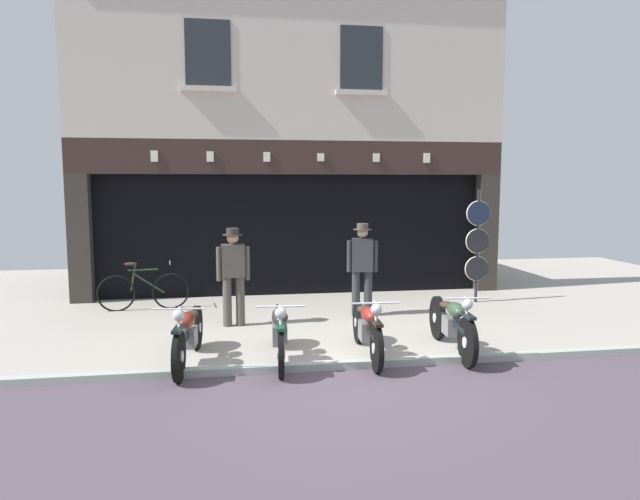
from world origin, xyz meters
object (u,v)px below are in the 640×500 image
Objects in this scene: motorcycle_left at (188,334)px; advert_board_near at (185,214)px; shopkeeper_center at (362,265)px; tyre_sign_pole at (478,242)px; motorcycle_center_right at (452,323)px; salesman_left at (233,272)px; motorcycle_center_left at (280,331)px; motorcycle_center at (367,327)px; leaning_bicycle at (143,290)px.

advert_board_near is at bearing -80.16° from motorcycle_left.
tyre_sign_pole is (2.58, 0.83, 0.30)m from shopkeeper_center.
shopkeeper_center is at bearing -68.81° from motorcycle_center_right.
salesman_left is at bearing -166.08° from tyre_sign_pole.
advert_board_near is at bearing -68.33° from motorcycle_center_left.
tyre_sign_pole is at bearing -14.69° from advert_board_near.
motorcycle_center is at bearing -174.86° from motorcycle_left.
advert_board_near reaches higher than salesman_left.
shopkeeper_center reaches higher than motorcycle_center_left.
salesman_left reaches higher than motorcycle_center_left.
motorcycle_center_left is 2.48m from motorcycle_center_right.
advert_board_near is (-0.95, 2.75, 0.84)m from salesman_left.
tyre_sign_pole is at bearing -143.28° from motorcycle_left.
tyre_sign_pole is (3.09, 3.32, 0.82)m from motorcycle_center.
tyre_sign_pole is at bearing -138.24° from motorcycle_center_left.
motorcycle_center is at bearing -133.02° from tyre_sign_pole.
advert_board_near reaches higher than motorcycle_center_right.
shopkeeper_center is 0.74× the size of tyre_sign_pole.
motorcycle_center_right is (3.70, -0.03, 0.01)m from motorcycle_left.
motorcycle_center is (1.23, 0.01, -0.00)m from motorcycle_center_left.
salesman_left is at bearing -71.00° from advert_board_near.
shopkeeper_center is at bearing 68.21° from leaning_bicycle.
tyre_sign_pole is at bearing -168.83° from salesman_left.
motorcycle_center is 1.23× the size of salesman_left.
leaning_bicycle is at bearing -67.60° from motorcycle_left.
salesman_left is 5.06m from tyre_sign_pole.
motorcycle_left is 2.45m from motorcycle_center.
tyre_sign_pole reaches higher than leaning_bicycle.
salesman_left is at bearing -70.31° from motorcycle_center_left.
motorcycle_left is 0.99× the size of motorcycle_center_right.
motorcycle_center_right is 0.91× the size of tyre_sign_pole.
shopkeeper_center is 4.22m from leaning_bicycle.
motorcycle_center_left is at bearing -72.50° from advert_board_near.
advert_board_near is at bearing -56.90° from motorcycle_center.
shopkeeper_center is 0.99× the size of leaning_bicycle.
motorcycle_center is 1.25m from motorcycle_center_right.
advert_board_near is (-1.53, 4.86, 1.34)m from motorcycle_center_left.
salesman_left is at bearing -101.08° from motorcycle_left.
advert_board_near is at bearing 142.49° from leaning_bicycle.
motorcycle_center_right reaches higher than leaning_bicycle.
leaning_bicycle is (-6.60, 0.35, -0.86)m from tyre_sign_pole.
tyre_sign_pole is at bearing -129.54° from motorcycle_center.
salesman_left is 3.03m from advert_board_near.
leaning_bicycle is (-4.02, 1.18, -0.57)m from shopkeeper_center.
motorcycle_center_right is (2.48, 0.02, 0.01)m from motorcycle_center_left.
motorcycle_center_left is 4.32m from leaning_bicycle.
motorcycle_left is 1.23m from motorcycle_center_left.
tyre_sign_pole reaches higher than motorcycle_center_left.
salesman_left is (-0.59, 2.11, 0.51)m from motorcycle_center_left.
advert_board_near is 0.54× the size of leaning_bicycle.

